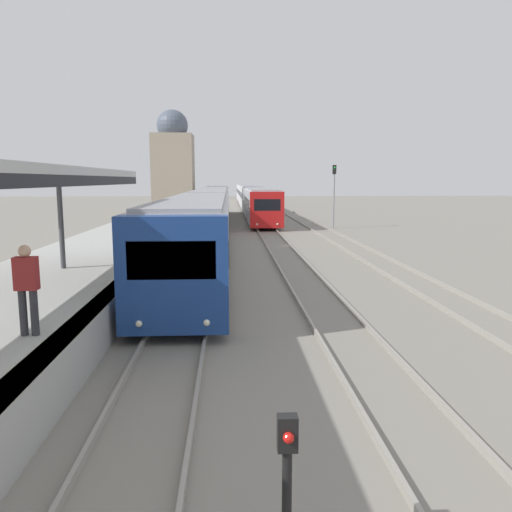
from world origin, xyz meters
TOP-DOWN VIEW (x-y plane):
  - person_on_platform at (-2.33, 8.32)m, footprint 0.40×0.22m
  - train_near at (0.00, 35.04)m, footprint 2.61×48.88m
  - train_far at (4.18, 67.95)m, footprint 2.58×62.92m
  - signal_post_near at (1.87, 3.82)m, footprint 0.20×0.21m
  - signal_mast_far at (9.70, 39.01)m, footprint 0.28×0.29m
  - distant_domed_building at (-4.59, 53.88)m, footprint 4.28×4.28m

SIDE VIEW (x-z plane):
  - signal_post_near at x=1.87m, z-range 0.20..1.79m
  - train_far at x=4.18m, z-range 0.17..3.28m
  - train_near at x=0.00m, z-range 0.17..3.33m
  - person_on_platform at x=-2.33m, z-range 1.15..2.82m
  - signal_mast_far at x=9.70m, z-range 0.65..5.68m
  - distant_domed_building at x=-4.59m, z-range -0.31..10.88m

